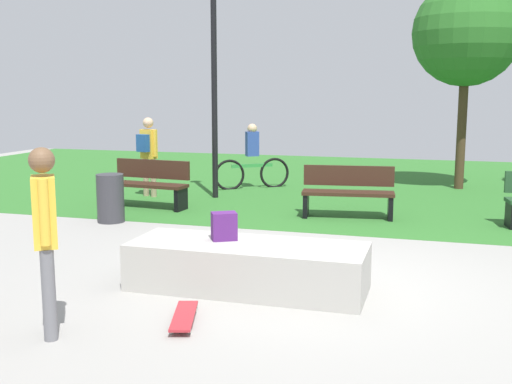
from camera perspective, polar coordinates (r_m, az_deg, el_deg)
ground_plane at (r=7.46m, az=6.80°, el=-8.09°), size 28.00×28.00×0.00m
grass_lawn at (r=15.42m, az=11.96°, el=0.78°), size 26.60×11.61×0.01m
concrete_ledge at (r=7.03m, az=-0.79°, el=-6.86°), size 2.66×0.97×0.53m
backpack_on_ledge at (r=7.11m, az=-2.95°, el=-3.15°), size 0.34×0.31×0.32m
skater_performing_trick at (r=5.84m, az=-18.81°, el=-3.08°), size 0.35×0.38×1.73m
skateboard_by_ledge at (r=6.15m, az=-6.63°, el=-11.26°), size 0.42×0.82×0.08m
park_bench_by_oak at (r=12.08m, az=-9.82°, el=0.84°), size 1.64×0.63×0.91m
park_bench_center_lawn at (r=11.06m, az=8.47°, el=0.11°), size 1.64×0.66×0.91m
tree_tall_oak at (r=14.93m, az=18.81°, el=13.65°), size 2.38×2.38×4.70m
lamp_post at (r=12.95m, az=-3.88°, el=11.92°), size 0.28×0.28×4.72m
trash_bin at (r=10.87m, az=-13.24°, el=-0.55°), size 0.46×0.46×0.83m
pedestrian_with_backpack at (r=13.27m, az=-9.90°, el=3.87°), size 0.41×0.41×1.68m
cyclist_on_bicycle at (r=14.27m, az=-0.35°, el=2.86°), size 1.51×1.12×1.52m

